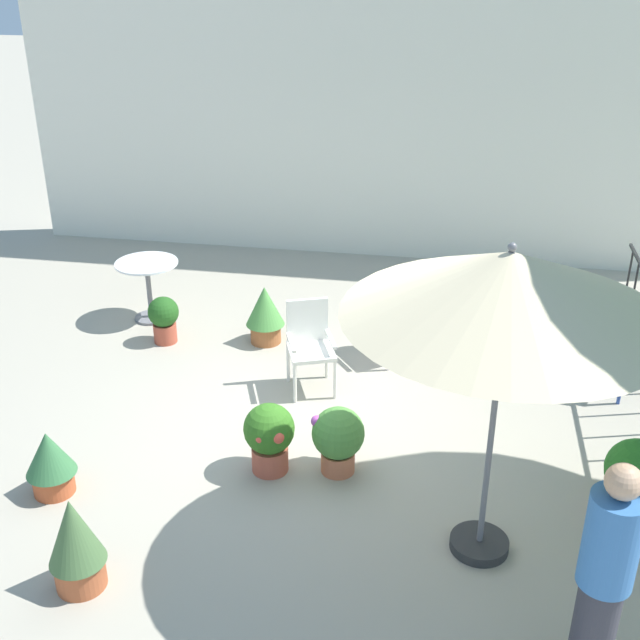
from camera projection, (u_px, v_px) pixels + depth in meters
name	position (u px, v px, depth m)	size (l,w,h in m)	color
ground_plane	(310.00, 422.00, 7.52)	(60.00, 60.00, 0.00)	#ABA28F
villa_facade	(373.00, 72.00, 10.52)	(9.74, 0.30, 5.06)	white
patio_umbrella_0	(508.00, 287.00, 5.04)	(2.16, 2.16, 2.44)	#2D2D2D
cafe_table_0	(148.00, 280.00, 9.34)	(0.73, 0.73, 0.73)	white
patio_chair_0	(393.00, 312.00, 8.54)	(0.67, 0.67, 0.89)	silver
patio_chair_1	(597.00, 341.00, 7.86)	(0.53, 0.54, 0.90)	#2D4A98
patio_chair_2	(310.00, 340.00, 7.92)	(0.57, 0.58, 0.91)	white
potted_plant_0	(269.00, 435.00, 6.70)	(0.44, 0.44, 0.63)	#BF5840
potted_plant_1	(75.00, 542.00, 5.47)	(0.40, 0.40, 0.74)	#B15833
potted_plant_2	(635.00, 477.00, 6.15)	(0.49, 0.49, 0.68)	#C8683E
potted_plant_3	(265.00, 312.00, 8.86)	(0.43, 0.43, 0.68)	#A15B32
potted_plant_4	(338.00, 437.00, 6.69)	(0.46, 0.46, 0.61)	#CA6C47
potted_plant_5	(164.00, 318.00, 8.89)	(0.35, 0.35, 0.54)	#B04C36
potted_plant_6	(50.00, 461.00, 6.45)	(0.41, 0.41, 0.58)	#B9532E
potted_plant_7	(526.00, 342.00, 8.40)	(0.40, 0.40, 0.53)	#AF4E32
standing_person	(605.00, 576.00, 4.58)	(0.42, 0.42, 1.59)	#33333D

